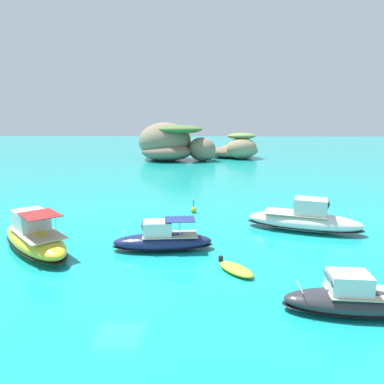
{
  "coord_description": "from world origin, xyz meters",
  "views": [
    {
      "loc": [
        4.46,
        -16.71,
        8.68
      ],
      "look_at": [
        3.16,
        20.26,
        1.27
      ],
      "focal_mm": 32.86,
      "sensor_mm": 36.0,
      "label": 1
    }
  ],
  "objects_px": {
    "dinghy_tender": "(236,269)",
    "islet_small": "(235,150)",
    "motorboat_yellow": "(34,237)",
    "motorboat_navy": "(162,240)",
    "motorboat_white": "(305,220)",
    "motorboat_charcoal": "(354,300)",
    "channel_buoy": "(194,209)",
    "islet_large": "(168,143)"
  },
  "relations": [
    {
      "from": "motorboat_white",
      "to": "islet_small",
      "type": "bearing_deg",
      "value": 90.55
    },
    {
      "from": "islet_small",
      "to": "motorboat_navy",
      "type": "distance_m",
      "value": 64.05
    },
    {
      "from": "dinghy_tender",
      "to": "islet_small",
      "type": "bearing_deg",
      "value": 85.14
    },
    {
      "from": "motorboat_white",
      "to": "dinghy_tender",
      "type": "xyz_separation_m",
      "value": [
        -6.25,
        -8.38,
        -0.67
      ]
    },
    {
      "from": "motorboat_yellow",
      "to": "motorboat_navy",
      "type": "bearing_deg",
      "value": 2.38
    },
    {
      "from": "islet_small",
      "to": "motorboat_white",
      "type": "relative_size",
      "value": 1.55
    },
    {
      "from": "islet_large",
      "to": "dinghy_tender",
      "type": "relative_size",
      "value": 7.77
    },
    {
      "from": "dinghy_tender",
      "to": "islet_large",
      "type": "bearing_deg",
      "value": 99.31
    },
    {
      "from": "motorboat_charcoal",
      "to": "dinghy_tender",
      "type": "relative_size",
      "value": 2.43
    },
    {
      "from": "islet_small",
      "to": "motorboat_navy",
      "type": "bearing_deg",
      "value": -99.38
    },
    {
      "from": "islet_small",
      "to": "motorboat_charcoal",
      "type": "xyz_separation_m",
      "value": [
        -0.65,
        -71.02,
        -1.34
      ]
    },
    {
      "from": "motorboat_navy",
      "to": "motorboat_white",
      "type": "xyz_separation_m",
      "value": [
        10.99,
        4.74,
        0.2
      ]
    },
    {
      "from": "motorboat_charcoal",
      "to": "islet_large",
      "type": "bearing_deg",
      "value": 102.92
    },
    {
      "from": "islet_small",
      "to": "motorboat_yellow",
      "type": "bearing_deg",
      "value": -106.81
    },
    {
      "from": "motorboat_yellow",
      "to": "islet_small",
      "type": "bearing_deg",
      "value": 73.19
    },
    {
      "from": "motorboat_navy",
      "to": "motorboat_charcoal",
      "type": "xyz_separation_m",
      "value": [
        9.79,
        -7.84,
        -0.04
      ]
    },
    {
      "from": "motorboat_navy",
      "to": "motorboat_charcoal",
      "type": "relative_size",
      "value": 1.06
    },
    {
      "from": "motorboat_charcoal",
      "to": "motorboat_yellow",
      "type": "relative_size",
      "value": 0.78
    },
    {
      "from": "motorboat_charcoal",
      "to": "channel_buoy",
      "type": "xyz_separation_m",
      "value": [
        -7.94,
        17.99,
        -0.31
      ]
    },
    {
      "from": "motorboat_navy",
      "to": "motorboat_white",
      "type": "bearing_deg",
      "value": 23.33
    },
    {
      "from": "dinghy_tender",
      "to": "motorboat_charcoal",
      "type": "bearing_deg",
      "value": -39.81
    },
    {
      "from": "motorboat_navy",
      "to": "motorboat_yellow",
      "type": "xyz_separation_m",
      "value": [
        -8.77,
        -0.36,
        0.22
      ]
    },
    {
      "from": "islet_large",
      "to": "motorboat_white",
      "type": "distance_m",
      "value": 56.48
    },
    {
      "from": "motorboat_navy",
      "to": "channel_buoy",
      "type": "relative_size",
      "value": 4.79
    },
    {
      "from": "motorboat_navy",
      "to": "dinghy_tender",
      "type": "distance_m",
      "value": 6.0
    },
    {
      "from": "channel_buoy",
      "to": "islet_large",
      "type": "bearing_deg",
      "value": 98.57
    },
    {
      "from": "islet_small",
      "to": "motorboat_yellow",
      "type": "relative_size",
      "value": 1.73
    },
    {
      "from": "motorboat_charcoal",
      "to": "motorboat_white",
      "type": "bearing_deg",
      "value": 84.51
    },
    {
      "from": "motorboat_charcoal",
      "to": "motorboat_yellow",
      "type": "distance_m",
      "value": 20.0
    },
    {
      "from": "motorboat_navy",
      "to": "channel_buoy",
      "type": "height_order",
      "value": "motorboat_navy"
    },
    {
      "from": "motorboat_charcoal",
      "to": "dinghy_tender",
      "type": "height_order",
      "value": "motorboat_charcoal"
    },
    {
      "from": "channel_buoy",
      "to": "motorboat_navy",
      "type": "bearing_deg",
      "value": -100.28
    },
    {
      "from": "dinghy_tender",
      "to": "channel_buoy",
      "type": "height_order",
      "value": "channel_buoy"
    },
    {
      "from": "motorboat_navy",
      "to": "dinghy_tender",
      "type": "relative_size",
      "value": 2.59
    },
    {
      "from": "motorboat_yellow",
      "to": "motorboat_white",
      "type": "height_order",
      "value": "motorboat_yellow"
    },
    {
      "from": "islet_small",
      "to": "motorboat_yellow",
      "type": "distance_m",
      "value": 66.39
    },
    {
      "from": "islet_large",
      "to": "islet_small",
      "type": "relative_size",
      "value": 1.44
    },
    {
      "from": "motorboat_charcoal",
      "to": "motorboat_navy",
      "type": "bearing_deg",
      "value": 141.29
    },
    {
      "from": "motorboat_charcoal",
      "to": "channel_buoy",
      "type": "height_order",
      "value": "motorboat_charcoal"
    },
    {
      "from": "motorboat_charcoal",
      "to": "islet_small",
      "type": "bearing_deg",
      "value": 89.48
    },
    {
      "from": "motorboat_white",
      "to": "motorboat_charcoal",
      "type": "bearing_deg",
      "value": -95.49
    },
    {
      "from": "islet_large",
      "to": "motorboat_charcoal",
      "type": "distance_m",
      "value": 68.34
    }
  ]
}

